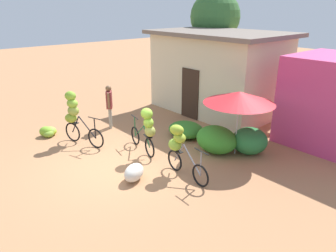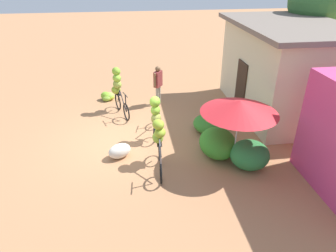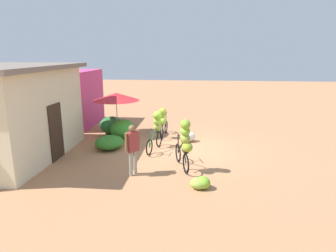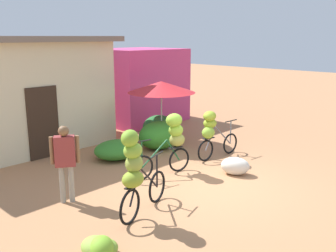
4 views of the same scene
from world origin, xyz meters
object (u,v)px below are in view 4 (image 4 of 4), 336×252
Objects in this scene: bicycle_near_pile at (172,138)px; produce_sack at (235,166)px; shop_pink at (138,85)px; bicycle_center_loaded at (212,130)px; building_low at (14,92)px; bicycle_leftmost at (136,168)px; banana_pile_on_ground at (99,248)px; person_vendor at (65,156)px; market_umbrella at (161,87)px.

bicycle_near_pile reaches higher than produce_sack.
bicycle_near_pile is 1.70m from produce_sack.
bicycle_center_loaded is (-1.99, -5.24, -0.60)m from shop_pink.
bicycle_leftmost is at bearing -96.26° from building_low.
bicycle_leftmost is 3.94m from bicycle_center_loaded.
banana_pile_on_ground is (-1.90, -6.77, -1.53)m from building_low.
banana_pile_on_ground is 0.44× the size of person_vendor.
shop_pink is 4.57× the size of produce_sack.
shop_pink is at bearing 44.70° from banana_pile_on_ground.
shop_pink is 5.64m from bicycle_center_loaded.
banana_pile_on_ground is at bearing -109.45° from person_vendor.
shop_pink is 6.96m from produce_sack.
bicycle_near_pile reaches higher than bicycle_center_loaded.
banana_pile_on_ground is (-3.47, -1.72, -0.75)m from bicycle_near_pile.
produce_sack reaches higher than banana_pile_on_ground.
person_vendor is at bearing 70.55° from banana_pile_on_ground.
bicycle_leftmost is 3.34m from produce_sack.
bicycle_near_pile is 2.35× the size of banana_pile_on_ground.
shop_pink is 4.52× the size of banana_pile_on_ground.
building_low is 6.33m from bicycle_leftmost.
bicycle_leftmost is (-5.75, -6.39, -0.43)m from shop_pink.
building_low reaches higher than produce_sack.
building_low is 5.34m from bicycle_near_pile.
building_low is 5.08m from shop_pink.
person_vendor reaches higher than bicycle_center_loaded.
bicycle_near_pile is 1.01× the size of bicycle_center_loaded.
market_umbrella reaches higher than person_vendor.
shop_pink is at bearing 55.91° from bicycle_near_pile.
banana_pile_on_ground is (-6.97, -6.90, -1.28)m from shop_pink.
person_vendor is (-4.24, 0.44, 0.16)m from bicycle_center_loaded.
bicycle_leftmost is at bearing -132.01° from shop_pink.
produce_sack is (-0.75, -3.29, -1.58)m from market_umbrella.
produce_sack is at bearing -67.75° from building_low.
bicycle_center_loaded is at bearing -110.75° from shop_pink.
shop_pink is 7.88m from person_vendor.
person_vendor is at bearing 174.06° from bicycle_center_loaded.
produce_sack is (-2.51, -6.38, -1.21)m from shop_pink.
bicycle_center_loaded is 1.39m from produce_sack.
shop_pink reaches higher than person_vendor.
market_umbrella is 1.21× the size of bicycle_leftmost.
banana_pile_on_ground is at bearing -157.25° from bicycle_leftmost.
bicycle_leftmost reaches higher than bicycle_near_pile.
shop_pink is at bearing 47.99° from bicycle_leftmost.
shop_pink is at bearing 68.52° from produce_sack.
market_umbrella is at bearing 20.96° from person_vendor.
bicycle_center_loaded is (3.77, 1.15, -0.17)m from bicycle_leftmost.
building_low is 7.95× the size of produce_sack.
bicycle_leftmost is at bearing -151.69° from bicycle_near_pile.
produce_sack is at bearing 0.14° from bicycle_leftmost.
person_vendor is (-4.47, -1.71, -0.82)m from market_umbrella.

